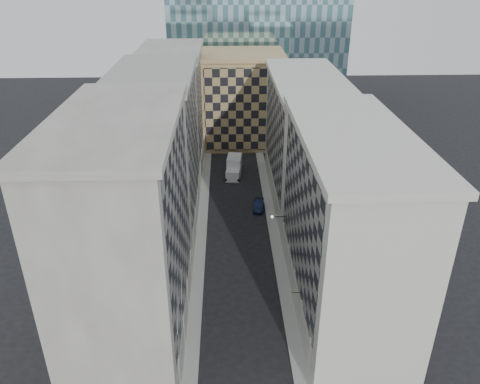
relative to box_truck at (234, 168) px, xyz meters
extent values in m
cube|color=#979892|center=(-5.12, -20.48, -1.38)|extent=(1.50, 100.00, 0.15)
cube|color=#979892|center=(5.38, -20.48, -1.38)|extent=(1.50, 100.00, 0.15)
cube|color=gray|center=(-10.87, -39.48, 10.04)|extent=(10.00, 22.00, 23.00)
cube|color=gray|center=(-5.99, -39.48, 11.54)|extent=(0.25, 19.36, 18.00)
cube|color=gray|center=(-6.07, -39.48, 0.14)|extent=(0.45, 21.12, 3.20)
cube|color=gray|center=(-10.87, -39.48, 21.89)|extent=(10.80, 22.80, 0.70)
cylinder|color=gray|center=(-6.22, -47.73, 0.74)|extent=(0.90, 0.90, 4.40)
cylinder|color=gray|center=(-6.22, -42.23, 0.74)|extent=(0.90, 0.90, 4.40)
cylinder|color=gray|center=(-6.22, -36.73, 0.74)|extent=(0.90, 0.90, 4.40)
cylinder|color=gray|center=(-6.22, -31.23, 0.74)|extent=(0.90, 0.90, 4.40)
cube|color=#99958E|center=(-10.87, -17.48, 9.54)|extent=(10.00, 22.00, 22.00)
cube|color=gray|center=(-5.99, -17.48, 11.04)|extent=(0.25, 19.36, 17.00)
cube|color=#99958E|center=(-6.07, -17.48, 0.14)|extent=(0.45, 21.12, 3.20)
cube|color=#99958E|center=(-10.87, -17.48, 20.89)|extent=(10.80, 22.80, 0.70)
cylinder|color=#99958E|center=(-6.22, -25.73, 0.74)|extent=(0.90, 0.90, 4.40)
cylinder|color=#99958E|center=(-6.22, -20.23, 0.74)|extent=(0.90, 0.90, 4.40)
cylinder|color=#99958E|center=(-6.22, -14.73, 0.74)|extent=(0.90, 0.90, 4.40)
cylinder|color=#99958E|center=(-6.22, -9.23, 0.74)|extent=(0.90, 0.90, 4.40)
cube|color=gray|center=(-10.87, 4.52, 9.04)|extent=(10.00, 22.00, 21.00)
cube|color=gray|center=(-5.99, 4.52, 10.54)|extent=(0.25, 19.36, 16.00)
cube|color=gray|center=(-6.07, 4.52, 0.14)|extent=(0.45, 21.12, 3.20)
cube|color=gray|center=(-10.87, 4.52, 19.89)|extent=(10.80, 22.80, 0.70)
cylinder|color=gray|center=(-6.22, -3.73, 0.74)|extent=(0.90, 0.90, 4.40)
cylinder|color=gray|center=(-6.22, 1.77, 0.74)|extent=(0.90, 0.90, 4.40)
cylinder|color=gray|center=(-6.22, 7.27, 0.74)|extent=(0.90, 0.90, 4.40)
cylinder|color=gray|center=(-6.22, 12.77, 0.74)|extent=(0.90, 0.90, 4.40)
cube|color=beige|center=(11.13, -35.48, 8.54)|extent=(10.00, 26.00, 20.00)
cube|color=gray|center=(6.25, -35.48, 10.04)|extent=(0.25, 22.88, 15.00)
cube|color=beige|center=(6.33, -35.48, 0.14)|extent=(0.45, 24.96, 3.20)
cube|color=beige|center=(11.13, -35.48, 18.89)|extent=(10.80, 26.80, 0.70)
cylinder|color=beige|center=(6.48, -45.88, 0.74)|extent=(0.90, 0.90, 4.40)
cylinder|color=beige|center=(6.48, -40.68, 0.74)|extent=(0.90, 0.90, 4.40)
cylinder|color=beige|center=(6.48, -35.48, 0.74)|extent=(0.90, 0.90, 4.40)
cylinder|color=beige|center=(6.48, -30.28, 0.74)|extent=(0.90, 0.90, 4.40)
cylinder|color=beige|center=(6.48, -25.08, 0.74)|extent=(0.90, 0.90, 4.40)
cube|color=beige|center=(11.13, -8.48, 8.04)|extent=(10.00, 28.00, 19.00)
cube|color=gray|center=(6.25, -8.48, 9.54)|extent=(0.25, 24.64, 14.00)
cube|color=beige|center=(6.33, -8.48, 0.14)|extent=(0.45, 26.88, 3.20)
cube|color=beige|center=(11.13, -8.48, 17.89)|extent=(10.80, 28.80, 0.70)
cube|color=tan|center=(2.13, 17.52, 7.54)|extent=(16.00, 14.00, 18.00)
cube|color=tan|center=(2.13, 10.42, 7.54)|extent=(15.20, 0.25, 16.50)
cube|color=tan|center=(2.13, 17.52, 16.94)|extent=(16.80, 14.80, 0.80)
cube|color=#302B25|center=(0.13, 31.52, 12.54)|extent=(6.00, 6.00, 28.00)
cylinder|color=gray|center=(-5.77, -46.48, 6.54)|extent=(0.10, 2.33, 2.33)
cylinder|color=gray|center=(-5.77, -42.48, 6.54)|extent=(0.10, 2.33, 2.33)
cylinder|color=black|center=(5.23, -26.48, 4.74)|extent=(1.80, 0.08, 0.08)
sphere|color=#FFE5B2|center=(4.33, -26.48, 4.74)|extent=(0.36, 0.36, 0.36)
cube|color=white|center=(-0.23, -2.02, -0.48)|extent=(2.65, 2.84, 1.94)
cube|color=white|center=(0.09, 0.76, 0.22)|extent=(2.90, 4.14, 3.34)
cylinder|color=black|center=(-1.40, -2.76, -0.97)|extent=(0.43, 1.00, 0.97)
cylinder|color=black|center=(0.75, -3.00, -0.97)|extent=(0.43, 1.00, 0.97)
cylinder|color=black|center=(-0.84, 2.17, -0.97)|extent=(0.43, 1.00, 0.97)
cylinder|color=black|center=(1.30, 1.93, -0.97)|extent=(0.43, 1.00, 0.97)
imported|color=#0F1937|center=(3.63, -13.11, -0.77)|extent=(1.94, 4.30, 1.37)
cylinder|color=black|center=(5.73, -39.11, 2.80)|extent=(0.92, 0.10, 0.06)
cube|color=beige|center=(5.53, -39.11, 2.34)|extent=(0.10, 0.80, 0.80)
camera|label=1|loc=(-1.41, -77.85, 34.15)|focal=35.00mm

